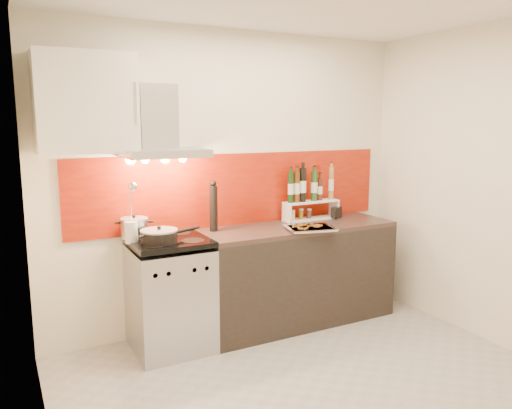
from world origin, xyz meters
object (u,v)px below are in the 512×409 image
baking_tray (310,228)px  stock_pot (134,228)px  pepper_mill (213,207)px  range_stove (170,296)px  saute_pan (160,236)px  counter (297,273)px

baking_tray → stock_pot: bearing=165.6°
pepper_mill → baking_tray: size_ratio=0.92×
range_stove → stock_pot: stock_pot is taller
pepper_mill → baking_tray: pepper_mill is taller
range_stove → saute_pan: 0.53m
range_stove → baking_tray: baking_tray is taller
stock_pot → baking_tray: bearing=-14.4°
pepper_mill → stock_pot: bearing=177.7°
stock_pot → saute_pan: stock_pot is taller
stock_pot → baking_tray: 1.47m
baking_tray → range_stove: bearing=170.4°
saute_pan → pepper_mill: pepper_mill is taller
stock_pot → pepper_mill: pepper_mill is taller
counter → stock_pot: stock_pot is taller
counter → pepper_mill: (-0.76, 0.13, 0.66)m
counter → stock_pot: bearing=173.7°
counter → baking_tray: (-0.01, -0.21, 0.47)m
stock_pot → range_stove: bearing=-35.7°
counter → saute_pan: bearing=-176.3°
range_stove → baking_tray: (1.19, -0.20, 0.47)m
counter → pepper_mill: pepper_mill is taller
pepper_mill → counter: bearing=-9.8°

